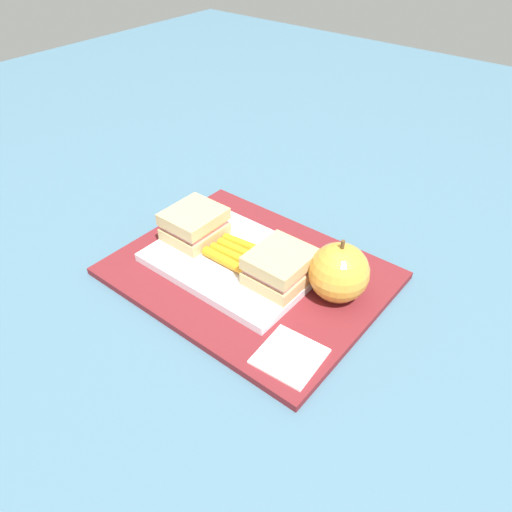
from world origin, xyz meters
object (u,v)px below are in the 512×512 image
Objects in this scene: paper_napkin at (290,356)px; carrot_sticks_bundle at (236,253)px; sandwich_half_left at (194,224)px; food_tray at (235,260)px; apple at (339,273)px; sandwich_half_right at (280,267)px.

carrot_sticks_bundle is at bearing 150.55° from paper_napkin.
carrot_sticks_bundle is at bearing 0.07° from sandwich_half_left.
food_tray is 2.58× the size of apple.
carrot_sticks_bundle is 0.89× the size of apple.
apple is 0.13m from paper_napkin.
sandwich_half_left is at bearing 159.31° from paper_napkin.
apple reaches higher than sandwich_half_right.
sandwich_half_right is at bearing 0.00° from sandwich_half_left.
sandwich_half_left is at bearing -179.93° from carrot_sticks_bundle.
food_tray is 0.18m from paper_napkin.
sandwich_half_right is at bearing 132.38° from paper_napkin.
apple is (0.07, 0.03, 0.01)m from sandwich_half_right.
sandwich_half_left is 0.16m from sandwich_half_right.
apple is at bearing 25.75° from sandwich_half_right.
sandwich_half_right reaches higher than food_tray.
food_tray reaches higher than paper_napkin.
food_tray is at bearing -167.34° from apple.
sandwich_half_right is 0.08m from carrot_sticks_bundle.
sandwich_half_right is 0.90× the size of apple.
apple is at bearing 12.66° from food_tray.
apple is (0.15, 0.03, 0.03)m from food_tray.
sandwich_half_left reaches higher than paper_napkin.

